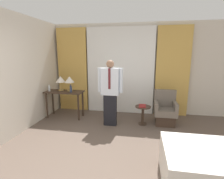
{
  "coord_description": "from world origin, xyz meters",
  "views": [
    {
      "loc": [
        0.69,
        -2.19,
        1.83
      ],
      "look_at": [
        -0.03,
        1.84,
        0.97
      ],
      "focal_mm": 28.0,
      "sensor_mm": 36.0,
      "label": 1
    }
  ],
  "objects_px": {
    "bottle_near_edge": "(71,89)",
    "side_table": "(143,112)",
    "book": "(142,106)",
    "desk": "(65,96)",
    "bottle_by_lamp": "(49,88)",
    "table_lamp_left": "(60,80)",
    "table_lamp_right": "(69,80)",
    "person": "(110,91)",
    "armchair": "(165,112)"
  },
  "relations": [
    {
      "from": "desk",
      "to": "person",
      "type": "bearing_deg",
      "value": -13.37
    },
    {
      "from": "book",
      "to": "table_lamp_left",
      "type": "bearing_deg",
      "value": 174.08
    },
    {
      "from": "desk",
      "to": "armchair",
      "type": "xyz_separation_m",
      "value": [
        2.78,
        -0.01,
        -0.29
      ]
    },
    {
      "from": "desk",
      "to": "table_lamp_right",
      "type": "bearing_deg",
      "value": 30.22
    },
    {
      "from": "table_lamp_left",
      "to": "table_lamp_right",
      "type": "distance_m",
      "value": 0.27
    },
    {
      "from": "table_lamp_right",
      "to": "table_lamp_left",
      "type": "bearing_deg",
      "value": 180.0
    },
    {
      "from": "bottle_near_edge",
      "to": "person",
      "type": "xyz_separation_m",
      "value": [
        1.15,
        -0.25,
        0.05
      ]
    },
    {
      "from": "side_table",
      "to": "armchair",
      "type": "bearing_deg",
      "value": 13.17
    },
    {
      "from": "bottle_near_edge",
      "to": "book",
      "type": "xyz_separation_m",
      "value": [
        1.96,
        -0.08,
        -0.35
      ]
    },
    {
      "from": "table_lamp_right",
      "to": "book",
      "type": "distance_m",
      "value": 2.15
    },
    {
      "from": "table_lamp_right",
      "to": "bottle_by_lamp",
      "type": "distance_m",
      "value": 0.62
    },
    {
      "from": "table_lamp_right",
      "to": "book",
      "type": "xyz_separation_m",
      "value": [
        2.06,
        -0.24,
        -0.57
      ]
    },
    {
      "from": "bottle_near_edge",
      "to": "book",
      "type": "distance_m",
      "value": 1.99
    },
    {
      "from": "person",
      "to": "side_table",
      "type": "height_order",
      "value": "person"
    },
    {
      "from": "bottle_near_edge",
      "to": "side_table",
      "type": "xyz_separation_m",
      "value": [
        1.97,
        -0.06,
        -0.52
      ]
    },
    {
      "from": "bottle_by_lamp",
      "to": "book",
      "type": "distance_m",
      "value": 2.64
    },
    {
      "from": "side_table",
      "to": "book",
      "type": "height_order",
      "value": "book"
    },
    {
      "from": "desk",
      "to": "table_lamp_right",
      "type": "relative_size",
      "value": 2.53
    },
    {
      "from": "table_lamp_left",
      "to": "person",
      "type": "xyz_separation_m",
      "value": [
        1.52,
        -0.41,
        -0.17
      ]
    },
    {
      "from": "armchair",
      "to": "table_lamp_right",
      "type": "bearing_deg",
      "value": 178.07
    },
    {
      "from": "side_table",
      "to": "book",
      "type": "bearing_deg",
      "value": -132.66
    },
    {
      "from": "person",
      "to": "table_lamp_left",
      "type": "bearing_deg",
      "value": 164.98
    },
    {
      "from": "bottle_by_lamp",
      "to": "desk",
      "type": "bearing_deg",
      "value": 8.36
    },
    {
      "from": "person",
      "to": "book",
      "type": "relative_size",
      "value": 6.43
    },
    {
      "from": "bottle_by_lamp",
      "to": "book",
      "type": "height_order",
      "value": "bottle_by_lamp"
    },
    {
      "from": "table_lamp_left",
      "to": "side_table",
      "type": "height_order",
      "value": "table_lamp_left"
    },
    {
      "from": "person",
      "to": "side_table",
      "type": "bearing_deg",
      "value": 12.78
    },
    {
      "from": "table_lamp_left",
      "to": "side_table",
      "type": "bearing_deg",
      "value": -5.4
    },
    {
      "from": "bottle_by_lamp",
      "to": "person",
      "type": "distance_m",
      "value": 1.83
    },
    {
      "from": "table_lamp_left",
      "to": "person",
      "type": "height_order",
      "value": "person"
    },
    {
      "from": "person",
      "to": "bottle_by_lamp",
      "type": "bearing_deg",
      "value": 171.58
    },
    {
      "from": "desk",
      "to": "side_table",
      "type": "distance_m",
      "value": 2.23
    },
    {
      "from": "armchair",
      "to": "book",
      "type": "bearing_deg",
      "value": -165.42
    },
    {
      "from": "desk",
      "to": "bottle_near_edge",
      "type": "distance_m",
      "value": 0.34
    },
    {
      "from": "person",
      "to": "armchair",
      "type": "height_order",
      "value": "person"
    },
    {
      "from": "table_lamp_right",
      "to": "book",
      "type": "height_order",
      "value": "table_lamp_right"
    },
    {
      "from": "table_lamp_right",
      "to": "person",
      "type": "relative_size",
      "value": 0.25
    },
    {
      "from": "desk",
      "to": "book",
      "type": "height_order",
      "value": "desk"
    },
    {
      "from": "desk",
      "to": "book",
      "type": "relative_size",
      "value": 4.1
    },
    {
      "from": "bottle_by_lamp",
      "to": "side_table",
      "type": "bearing_deg",
      "value": -1.76
    },
    {
      "from": "table_lamp_right",
      "to": "bottle_near_edge",
      "type": "relative_size",
      "value": 1.89
    },
    {
      "from": "bottle_by_lamp",
      "to": "book",
      "type": "relative_size",
      "value": 0.75
    },
    {
      "from": "bottle_near_edge",
      "to": "book",
      "type": "bearing_deg",
      "value": -2.4
    },
    {
      "from": "person",
      "to": "book",
      "type": "xyz_separation_m",
      "value": [
        0.81,
        0.17,
        -0.4
      ]
    },
    {
      "from": "armchair",
      "to": "book",
      "type": "distance_m",
      "value": 0.63
    },
    {
      "from": "bottle_near_edge",
      "to": "bottle_by_lamp",
      "type": "xyz_separation_m",
      "value": [
        -0.66,
        0.02,
        -0.01
      ]
    },
    {
      "from": "bottle_by_lamp",
      "to": "side_table",
      "type": "relative_size",
      "value": 0.4
    },
    {
      "from": "table_lamp_right",
      "to": "book",
      "type": "bearing_deg",
      "value": -6.69
    },
    {
      "from": "bottle_by_lamp",
      "to": "person",
      "type": "height_order",
      "value": "person"
    },
    {
      "from": "book",
      "to": "desk",
      "type": "bearing_deg",
      "value": 175.77
    }
  ]
}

